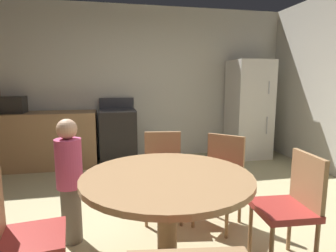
{
  "coord_description": "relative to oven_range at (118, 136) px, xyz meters",
  "views": [
    {
      "loc": [
        -0.46,
        -2.34,
        1.4
      ],
      "look_at": [
        0.18,
        0.69,
        0.9
      ],
      "focal_mm": 30.29,
      "sensor_mm": 36.0,
      "label": 1
    }
  ],
  "objects": [
    {
      "name": "kitchen_counter",
      "position": [
        -1.33,
        -0.0,
        -0.02
      ],
      "size": [
        1.96,
        0.6,
        0.9
      ],
      "primitive_type": "cube",
      "color": "#9E754C",
      "rests_on": "ground"
    },
    {
      "name": "wall_back",
      "position": [
        0.32,
        0.4,
        0.88
      ],
      "size": [
        5.87,
        0.12,
        2.7
      ],
      "primitive_type": "cube",
      "color": "beige",
      "rests_on": "ground"
    },
    {
      "name": "ground_plane",
      "position": [
        0.32,
        -2.47,
        -0.47
      ],
      "size": [
        14.0,
        14.0,
        0.0
      ],
      "primitive_type": "plane",
      "color": "tan"
    },
    {
      "name": "refrigerator",
      "position": [
        2.37,
        -0.05,
        0.41
      ],
      "size": [
        0.68,
        0.68,
        1.76
      ],
      "color": "silver",
      "rests_on": "ground"
    },
    {
      "name": "chair_west",
      "position": [
        -0.69,
        -3.1,
        0.03
      ],
      "size": [
        0.45,
        0.45,
        0.87
      ],
      "rotation": [
        0.0,
        0.0,
        6.41
      ],
      "color": "#9E754C",
      "rests_on": "ground"
    },
    {
      "name": "dining_table",
      "position": [
        0.24,
        -2.98,
        0.13
      ],
      "size": [
        1.18,
        1.18,
        0.76
      ],
      "color": "#9E754C",
      "rests_on": "ground"
    },
    {
      "name": "chair_northeast",
      "position": [
        0.91,
        -2.31,
        0.03
      ],
      "size": [
        0.57,
        0.57,
        0.87
      ],
      "rotation": [
        0.0,
        0.0,
        3.92
      ],
      "color": "#9E754C",
      "rests_on": "ground"
    },
    {
      "name": "oven_range",
      "position": [
        0.0,
        0.0,
        0.0
      ],
      "size": [
        0.6,
        0.6,
        1.1
      ],
      "color": "black",
      "rests_on": "ground"
    },
    {
      "name": "chair_north",
      "position": [
        0.39,
        -2.05,
        0.03
      ],
      "size": [
        0.46,
        0.46,
        0.87
      ],
      "rotation": [
        0.0,
        0.0,
        4.55
      ],
      "color": "#9E754C",
      "rests_on": "ground"
    },
    {
      "name": "chair_east",
      "position": [
        1.18,
        -3.04,
        0.03
      ],
      "size": [
        0.43,
        0.43,
        0.87
      ],
      "rotation": [
        0.0,
        0.0,
        3.07
      ],
      "color": "#9E754C",
      "rests_on": "ground"
    },
    {
      "name": "microwave",
      "position": [
        -1.64,
        -0.0,
        0.56
      ],
      "size": [
        0.44,
        0.32,
        0.26
      ],
      "primitive_type": "cube",
      "color": "black",
      "rests_on": "kitchen_counter"
    },
    {
      "name": "person_child",
      "position": [
        -0.49,
        -2.37,
        0.11
      ],
      "size": [
        0.31,
        0.31,
        1.09
      ],
      "rotation": [
        0.0,
        0.0,
        5.59
      ],
      "color": "#665B51",
      "rests_on": "ground"
    }
  ]
}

